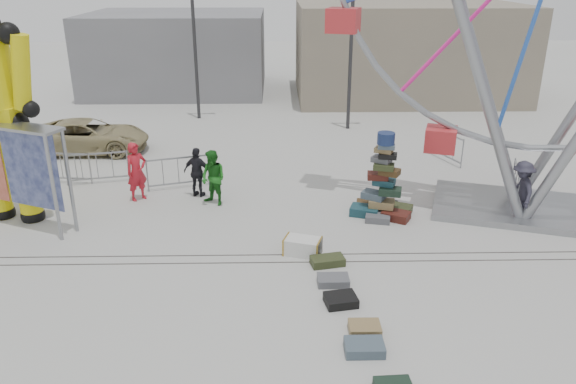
{
  "coord_description": "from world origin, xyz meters",
  "views": [
    {
      "loc": [
        -0.23,
        -11.71,
        6.87
      ],
      "look_at": [
        0.04,
        1.49,
        1.54
      ],
      "focal_mm": 35.0,
      "sensor_mm": 36.0,
      "label": 1
    }
  ],
  "objects_px": {
    "lamp_post_right": "(354,26)",
    "suitcase_tower": "(382,192)",
    "parked_suv": "(88,136)",
    "barricade_wheel_front": "(515,185)",
    "banner_scaffold": "(1,149)",
    "pedestrian_green": "(213,178)",
    "pedestrian_black": "(198,172)",
    "pedestrian_grey": "(521,190)",
    "barricade_dummy_b": "(97,168)",
    "lamp_post_left": "(195,22)",
    "steamer_trunk": "(303,246)",
    "barricade_dummy_c": "(178,172)",
    "pedestrian_red": "(137,172)",
    "barricade_wheel_back": "(445,146)",
    "barricade_dummy_a": "(62,168)"
  },
  "relations": [
    {
      "from": "lamp_post_left",
      "to": "barricade_wheel_back",
      "type": "distance_m",
      "value": 12.63
    },
    {
      "from": "lamp_post_right",
      "to": "barricade_dummy_c",
      "type": "distance_m",
      "value": 10.57
    },
    {
      "from": "lamp_post_right",
      "to": "barricade_wheel_back",
      "type": "xyz_separation_m",
      "value": [
        3.04,
        -4.56,
        -3.93
      ]
    },
    {
      "from": "banner_scaffold",
      "to": "pedestrian_green",
      "type": "bearing_deg",
      "value": 36.69
    },
    {
      "from": "pedestrian_green",
      "to": "parked_suv",
      "type": "bearing_deg",
      "value": 172.91
    },
    {
      "from": "barricade_wheel_back",
      "to": "pedestrian_red",
      "type": "height_order",
      "value": "pedestrian_red"
    },
    {
      "from": "steamer_trunk",
      "to": "pedestrian_grey",
      "type": "height_order",
      "value": "pedestrian_grey"
    },
    {
      "from": "lamp_post_right",
      "to": "barricade_dummy_b",
      "type": "relative_size",
      "value": 4.0
    },
    {
      "from": "barricade_dummy_b",
      "to": "pedestrian_red",
      "type": "height_order",
      "value": "pedestrian_red"
    },
    {
      "from": "barricade_wheel_back",
      "to": "barricade_dummy_c",
      "type": "bearing_deg",
      "value": -94.5
    },
    {
      "from": "pedestrian_red",
      "to": "pedestrian_grey",
      "type": "height_order",
      "value": "pedestrian_red"
    },
    {
      "from": "barricade_dummy_b",
      "to": "barricade_wheel_back",
      "type": "distance_m",
      "value": 12.62
    },
    {
      "from": "barricade_dummy_c",
      "to": "pedestrian_black",
      "type": "xyz_separation_m",
      "value": [
        0.74,
        -0.71,
        0.26
      ]
    },
    {
      "from": "lamp_post_right",
      "to": "barricade_dummy_b",
      "type": "distance_m",
      "value": 12.22
    },
    {
      "from": "pedestrian_red",
      "to": "barricade_dummy_c",
      "type": "bearing_deg",
      "value": -1.89
    },
    {
      "from": "pedestrian_grey",
      "to": "barricade_dummy_a",
      "type": "bearing_deg",
      "value": -101.63
    },
    {
      "from": "barricade_wheel_front",
      "to": "lamp_post_left",
      "type": "bearing_deg",
      "value": 63.94
    },
    {
      "from": "pedestrian_black",
      "to": "pedestrian_grey",
      "type": "relative_size",
      "value": 0.92
    },
    {
      "from": "lamp_post_right",
      "to": "steamer_trunk",
      "type": "distance_m",
      "value": 12.98
    },
    {
      "from": "banner_scaffold",
      "to": "pedestrian_red",
      "type": "height_order",
      "value": "banner_scaffold"
    },
    {
      "from": "pedestrian_red",
      "to": "pedestrian_black",
      "type": "distance_m",
      "value": 1.87
    },
    {
      "from": "lamp_post_left",
      "to": "steamer_trunk",
      "type": "relative_size",
      "value": 8.63
    },
    {
      "from": "barricade_dummy_b",
      "to": "barricade_wheel_front",
      "type": "bearing_deg",
      "value": -20.73
    },
    {
      "from": "pedestrian_black",
      "to": "banner_scaffold",
      "type": "bearing_deg",
      "value": 41.45
    },
    {
      "from": "suitcase_tower",
      "to": "barricade_dummy_b",
      "type": "xyz_separation_m",
      "value": [
        -9.14,
        2.79,
        -0.16
      ]
    },
    {
      "from": "barricade_wheel_front",
      "to": "pedestrian_black",
      "type": "height_order",
      "value": "pedestrian_black"
    },
    {
      "from": "barricade_dummy_c",
      "to": "pedestrian_red",
      "type": "height_order",
      "value": "pedestrian_red"
    },
    {
      "from": "barricade_dummy_c",
      "to": "pedestrian_green",
      "type": "relative_size",
      "value": 1.16
    },
    {
      "from": "lamp_post_right",
      "to": "pedestrian_grey",
      "type": "distance_m",
      "value": 11.16
    },
    {
      "from": "parked_suv",
      "to": "banner_scaffold",
      "type": "bearing_deg",
      "value": 178.77
    },
    {
      "from": "pedestrian_black",
      "to": "steamer_trunk",
      "type": "bearing_deg",
      "value": 148.25
    },
    {
      "from": "pedestrian_black",
      "to": "pedestrian_grey",
      "type": "bearing_deg",
      "value": -171.54
    },
    {
      "from": "steamer_trunk",
      "to": "barricade_wheel_front",
      "type": "bearing_deg",
      "value": 43.92
    },
    {
      "from": "parked_suv",
      "to": "lamp_post_right",
      "type": "bearing_deg",
      "value": -73.94
    },
    {
      "from": "lamp_post_right",
      "to": "steamer_trunk",
      "type": "xyz_separation_m",
      "value": [
        -2.69,
        -11.96,
        -4.27
      ]
    },
    {
      "from": "parked_suv",
      "to": "barricade_wheel_front",
      "type": "bearing_deg",
      "value": -110.63
    },
    {
      "from": "banner_scaffold",
      "to": "pedestrian_green",
      "type": "xyz_separation_m",
      "value": [
        5.57,
        1.32,
        -1.38
      ]
    },
    {
      "from": "barricade_dummy_b",
      "to": "parked_suv",
      "type": "bearing_deg",
      "value": 98.86
    },
    {
      "from": "parked_suv",
      "to": "barricade_dummy_c",
      "type": "bearing_deg",
      "value": -134.45
    },
    {
      "from": "steamer_trunk",
      "to": "pedestrian_green",
      "type": "bearing_deg",
      "value": 145.74
    },
    {
      "from": "lamp_post_right",
      "to": "suitcase_tower",
      "type": "height_order",
      "value": "lamp_post_right"
    },
    {
      "from": "barricade_dummy_c",
      "to": "barricade_wheel_front",
      "type": "bearing_deg",
      "value": -24.44
    },
    {
      "from": "lamp_post_right",
      "to": "pedestrian_black",
      "type": "relative_size",
      "value": 4.96
    },
    {
      "from": "suitcase_tower",
      "to": "barricade_dummy_c",
      "type": "bearing_deg",
      "value": -178.36
    },
    {
      "from": "barricade_dummy_b",
      "to": "banner_scaffold",
      "type": "bearing_deg",
      "value": -127.27
    },
    {
      "from": "suitcase_tower",
      "to": "banner_scaffold",
      "type": "xyz_separation_m",
      "value": [
        -10.6,
        -0.41,
        1.53
      ]
    },
    {
      "from": "barricade_dummy_b",
      "to": "lamp_post_left",
      "type": "bearing_deg",
      "value": 61.96
    },
    {
      "from": "barricade_wheel_back",
      "to": "pedestrian_red",
      "type": "relative_size",
      "value": 1.07
    },
    {
      "from": "pedestrian_red",
      "to": "suitcase_tower",
      "type": "bearing_deg",
      "value": -52.08
    },
    {
      "from": "pedestrian_green",
      "to": "steamer_trunk",
      "type": "bearing_deg",
      "value": -14.69
    }
  ]
}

